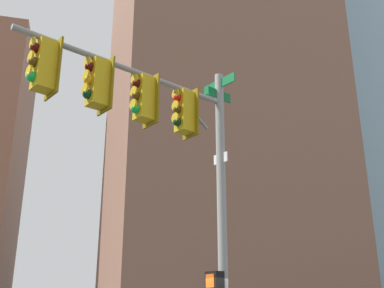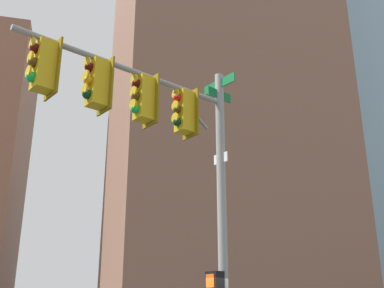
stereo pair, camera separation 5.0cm
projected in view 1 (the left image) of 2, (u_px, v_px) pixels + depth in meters
signal_pole_assembly at (159, 138)px, 10.13m from camera, size 2.86×5.03×7.49m
building_brick_nearside at (199, 52)px, 46.78m from camera, size 26.87×15.90×52.04m
building_brick_midblock at (351, 134)px, 59.28m from camera, size 16.31×18.54×45.41m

